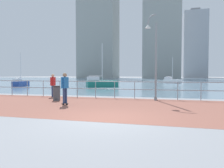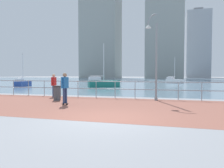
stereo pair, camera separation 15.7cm
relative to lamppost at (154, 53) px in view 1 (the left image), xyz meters
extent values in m
plane|color=gray|center=(-1.29, 33.89, -3.01)|extent=(220.00, 220.00, 0.00)
cube|color=#935647|center=(-1.29, -3.06, -3.00)|extent=(28.00, 7.45, 0.01)
cube|color=#6B899E|center=(-1.29, 45.66, -3.01)|extent=(180.00, 88.00, 0.00)
cylinder|color=#8C99A3|center=(-11.09, 0.66, -2.43)|extent=(0.05, 0.05, 1.15)
cylinder|color=#8C99A3|center=(-9.69, 0.66, -2.43)|extent=(0.05, 0.05, 1.15)
cylinder|color=#8C99A3|center=(-8.29, 0.66, -2.43)|extent=(0.05, 0.05, 1.15)
cylinder|color=#8C99A3|center=(-6.89, 0.66, -2.43)|extent=(0.05, 0.05, 1.15)
cylinder|color=#8C99A3|center=(-5.49, 0.66, -2.43)|extent=(0.05, 0.05, 1.15)
cylinder|color=#8C99A3|center=(-4.09, 0.66, -2.43)|extent=(0.05, 0.05, 1.15)
cylinder|color=#8C99A3|center=(-2.69, 0.66, -2.43)|extent=(0.05, 0.05, 1.15)
cylinder|color=#8C99A3|center=(-1.29, 0.66, -2.43)|extent=(0.05, 0.05, 1.15)
cylinder|color=#8C99A3|center=(0.11, 0.66, -2.43)|extent=(0.05, 0.05, 1.15)
cylinder|color=#8C99A3|center=(1.51, 0.66, -2.43)|extent=(0.05, 0.05, 1.15)
cylinder|color=#8C99A3|center=(2.91, 0.66, -2.43)|extent=(0.05, 0.05, 1.15)
cylinder|color=#8C99A3|center=(-1.29, 0.66, -1.86)|extent=(25.20, 0.06, 0.06)
cylinder|color=#8C99A3|center=(-1.29, 0.66, -2.38)|extent=(25.20, 0.06, 0.06)
cylinder|color=gray|center=(0.15, 0.06, -2.91)|extent=(0.19, 0.19, 0.20)
cylinder|color=gray|center=(0.15, 0.06, -0.59)|extent=(0.12, 0.12, 4.84)
cylinder|color=gray|center=(0.08, 0.03, 2.37)|extent=(0.20, 0.15, 0.11)
cylinder|color=gray|center=(-0.06, -0.03, 2.33)|extent=(0.21, 0.15, 0.15)
cylinder|color=gray|center=(-0.18, -0.08, 2.25)|extent=(0.20, 0.15, 0.18)
cylinder|color=gray|center=(-0.28, -0.12, 2.13)|extent=(0.18, 0.14, 0.19)
cylinder|color=gray|center=(-0.33, -0.14, 1.98)|extent=(0.15, 0.13, 0.19)
cylinder|color=gray|center=(-0.35, -0.15, 1.83)|extent=(0.11, 0.11, 0.17)
cone|color=silver|center=(-0.35, -0.15, 1.63)|extent=(0.36, 0.36, 0.22)
cylinder|color=black|center=(-4.34, -3.24, -2.98)|extent=(0.07, 0.04, 0.06)
cylinder|color=black|center=(-4.36, -3.31, -2.98)|extent=(0.07, 0.04, 0.06)
cylinder|color=black|center=(-4.59, -3.17, -2.98)|extent=(0.07, 0.04, 0.06)
cylinder|color=black|center=(-4.61, -3.25, -2.98)|extent=(0.07, 0.04, 0.06)
cube|color=black|center=(-4.48, -3.24, -2.93)|extent=(0.41, 0.21, 0.02)
cylinder|color=navy|center=(-4.46, -3.17, -2.51)|extent=(0.16, 0.16, 0.81)
cylinder|color=navy|center=(-4.50, -3.32, -2.51)|extent=(0.16, 0.16, 0.81)
cube|color=#236BB2|center=(-4.48, -3.24, -1.81)|extent=(0.32, 0.39, 0.60)
cylinder|color=#236BB2|center=(-4.42, -3.02, -1.79)|extent=(0.11, 0.11, 0.57)
cylinder|color=#236BB2|center=(-4.53, -3.47, -1.79)|extent=(0.11, 0.11, 0.57)
sphere|color=#A37A5B|center=(-4.48, -3.24, -1.39)|extent=(0.22, 0.22, 0.22)
cylinder|color=navy|center=(-7.25, 0.39, -2.59)|extent=(0.14, 0.14, 0.83)
cylinder|color=navy|center=(-7.26, 0.23, -2.59)|extent=(0.14, 0.14, 0.83)
cube|color=red|center=(-7.26, 0.31, -1.87)|extent=(0.26, 0.35, 0.62)
cylinder|color=red|center=(-7.24, 0.54, -1.86)|extent=(0.10, 0.10, 0.59)
cylinder|color=red|center=(-7.27, 0.08, -1.86)|extent=(0.10, 0.10, 0.59)
sphere|color=#DBAD89|center=(-7.26, 0.31, -1.45)|extent=(0.23, 0.23, 0.23)
cylinder|color=#474C51|center=(-5.90, -1.60, -2.58)|extent=(0.44, 0.44, 0.85)
cylinder|color=#262628|center=(-5.90, -1.60, -2.12)|extent=(0.46, 0.46, 0.08)
cube|color=white|center=(1.71, 27.26, -2.64)|extent=(3.25, 3.10, 0.74)
cube|color=silver|center=(0.95, 27.96, -2.07)|extent=(1.41, 1.38, 0.41)
cylinder|color=silver|center=(1.71, 27.26, -0.23)|extent=(0.08, 0.08, 4.09)
cylinder|color=silver|center=(1.16, 27.77, -1.78)|extent=(1.18, 1.09, 0.07)
cube|color=#284799|center=(-18.69, 11.50, -2.66)|extent=(1.70, 3.43, 0.70)
cube|color=silver|center=(-18.47, 10.54, -2.11)|extent=(0.95, 1.31, 0.39)
cylinder|color=silver|center=(-18.69, 11.50, -0.35)|extent=(0.08, 0.08, 3.91)
cylinder|color=silver|center=(-18.53, 10.79, -1.83)|extent=(0.38, 1.46, 0.06)
cube|color=#197266|center=(-7.36, 12.78, -2.58)|extent=(4.04, 3.26, 0.86)
cube|color=silver|center=(-8.37, 12.11, -1.91)|extent=(1.69, 1.53, 0.48)
cylinder|color=silver|center=(-7.36, 12.78, 0.25)|extent=(0.10, 0.10, 4.79)
cylinder|color=silver|center=(-8.10, 12.29, -1.57)|extent=(1.55, 1.06, 0.08)
cube|color=#A3A8B2|center=(13.36, 98.92, 12.68)|extent=(10.75, 14.97, 31.38)
cube|color=slate|center=(13.36, 98.92, 29.37)|extent=(4.30, 5.99, 2.00)
cube|color=#939993|center=(-1.55, 75.06, 17.33)|extent=(14.60, 10.25, 40.68)
cube|color=#939993|center=(-29.93, 79.90, 20.46)|extent=(16.53, 13.31, 46.93)
camera|label=1|loc=(0.88, -13.68, -1.37)|focal=34.21mm
camera|label=2|loc=(1.03, -13.64, -1.37)|focal=34.21mm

